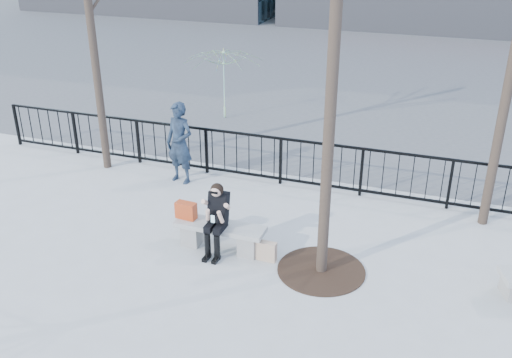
% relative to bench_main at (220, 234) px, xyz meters
% --- Properties ---
extents(ground, '(120.00, 120.00, 0.00)m').
position_rel_bench_main_xyz_m(ground, '(0.00, 0.00, -0.30)').
color(ground, '#9F9F9A').
rests_on(ground, ground).
extents(street_surface, '(60.00, 23.00, 0.01)m').
position_rel_bench_main_xyz_m(street_surface, '(0.00, 15.00, -0.30)').
color(street_surface, '#474747').
rests_on(street_surface, ground).
extents(railing, '(14.00, 0.06, 1.10)m').
position_rel_bench_main_xyz_m(railing, '(0.00, 3.00, 0.25)').
color(railing, black).
rests_on(railing, ground).
extents(tree_grate, '(1.50, 1.50, 0.02)m').
position_rel_bench_main_xyz_m(tree_grate, '(1.90, -0.10, -0.29)').
color(tree_grate, black).
rests_on(tree_grate, ground).
extents(bench_main, '(1.65, 0.46, 0.49)m').
position_rel_bench_main_xyz_m(bench_main, '(0.00, 0.00, 0.00)').
color(bench_main, gray).
rests_on(bench_main, ground).
extents(seated_woman, '(0.50, 0.64, 1.34)m').
position_rel_bench_main_xyz_m(seated_woman, '(0.00, -0.16, 0.37)').
color(seated_woman, black).
rests_on(seated_woman, ground).
extents(handbag, '(0.39, 0.21, 0.31)m').
position_rel_bench_main_xyz_m(handbag, '(-0.67, 0.02, 0.34)').
color(handbag, '#B43A16').
rests_on(handbag, bench_main).
extents(shopping_bag, '(0.38, 0.15, 0.35)m').
position_rel_bench_main_xyz_m(shopping_bag, '(0.90, -0.09, -0.12)').
color(shopping_bag, beige).
rests_on(shopping_bag, ground).
extents(standing_man, '(0.75, 0.57, 1.85)m').
position_rel_bench_main_xyz_m(standing_man, '(-1.95, 2.37, 0.62)').
color(standing_man, black).
rests_on(standing_man, ground).
extents(vendor_umbrella, '(2.88, 2.91, 2.09)m').
position_rel_bench_main_xyz_m(vendor_umbrella, '(-2.71, 6.78, 0.74)').
color(vendor_umbrella, '#EBF737').
rests_on(vendor_umbrella, ground).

